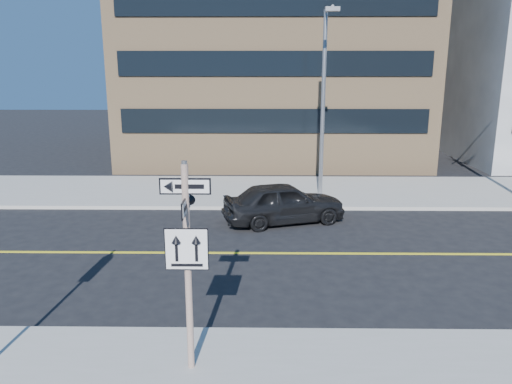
{
  "coord_description": "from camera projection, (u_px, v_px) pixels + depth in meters",
  "views": [
    {
      "loc": [
        1.37,
        -11.05,
        5.79
      ],
      "look_at": [
        1.17,
        4.0,
        2.03
      ],
      "focal_mm": 35.0,
      "sensor_mm": 36.0,
      "label": 1
    }
  ],
  "objects": [
    {
      "name": "parked_car_a",
      "position": [
        284.0,
        203.0,
        19.02
      ],
      "size": [
        3.18,
        4.98,
        1.58
      ],
      "primitive_type": "imported",
      "rotation": [
        0.0,
        0.0,
        1.88
      ],
      "color": "black",
      "rests_on": "ground"
    },
    {
      "name": "sign_pole",
      "position": [
        187.0,
        256.0,
        9.11
      ],
      "size": [
        0.92,
        0.92,
        4.06
      ],
      "color": "silver",
      "rests_on": "near_sidewalk"
    },
    {
      "name": "ground",
      "position": [
        206.0,
        312.0,
        12.14
      ],
      "size": [
        120.0,
        120.0,
        0.0
      ],
      "primitive_type": "plane",
      "color": "black",
      "rests_on": "ground"
    },
    {
      "name": "building_brick",
      "position": [
        272.0,
        19.0,
        34.19
      ],
      "size": [
        18.0,
        18.0,
        18.0
      ],
      "primitive_type": "cube",
      "color": "tan",
      "rests_on": "ground"
    },
    {
      "name": "streetlight_a",
      "position": [
        324.0,
        92.0,
        21.37
      ],
      "size": [
        0.55,
        2.25,
        8.0
      ],
      "color": "gray",
      "rests_on": "far_sidewalk"
    }
  ]
}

